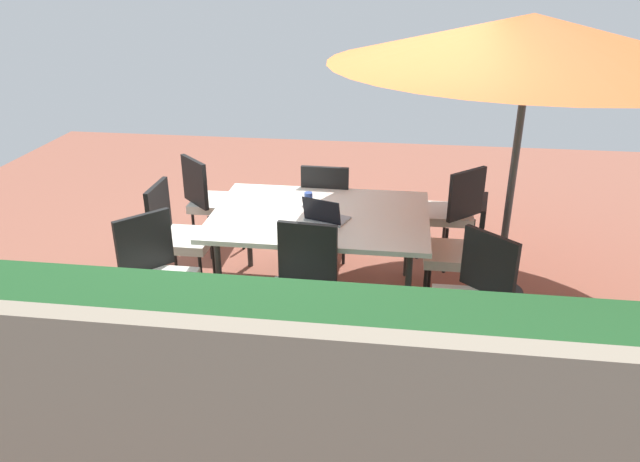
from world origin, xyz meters
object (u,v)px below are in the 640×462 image
patio_umbrella (531,40)px  chair_southeast (210,198)px  chair_north (302,286)px  chair_northeast (156,274)px  dining_table (320,219)px  chair_south (327,205)px  chair_northwest (473,296)px  cup (308,199)px  chair_east (177,233)px  chair_southwest (453,210)px  laptop (325,216)px  chair_west (460,249)px

patio_umbrella → chair_southeast: size_ratio=3.07×
chair_north → chair_northeast: 1.11m
dining_table → chair_south: size_ratio=1.82×
chair_northwest → cup: bearing=-174.5°
chair_south → chair_southeast: 1.16m
patio_umbrella → chair_southeast: (2.73, -0.58, -1.60)m
chair_east → chair_southwest: bearing=-70.3°
chair_north → laptop: laptop is taller
patio_umbrella → laptop: 2.01m
chair_south → chair_southeast: size_ratio=1.00×
chair_southeast → chair_northeast: (-0.07, 1.58, 0.00)m
chair_south → chair_east: 1.44m
chair_west → chair_southwest: same height
chair_east → cup: bearing=-77.8°
dining_table → chair_west: 1.17m
dining_table → chair_southwest: bearing=-144.9°
chair_southeast → chair_northeast: size_ratio=1.00×
chair_southwest → cup: chair_southwest is taller
chair_south → dining_table: bearing=94.1°
chair_northwest → cup: chair_northwest is taller
chair_southeast → chair_south: bearing=-136.5°
patio_umbrella → cup: 2.12m
dining_table → chair_east: bearing=2.1°
dining_table → chair_west: chair_west is taller
chair_west → chair_southeast: (2.35, -0.83, 0.00)m
chair_west → patio_umbrella: bearing=132.0°
laptop → chair_west: bearing=-154.4°
patio_umbrella → chair_east: size_ratio=3.07×
chair_south → chair_west: 1.44m
chair_southwest → patio_umbrella: bearing=80.2°
patio_umbrella → laptop: (1.47, 0.37, -1.33)m
chair_southeast → cup: bearing=-164.6°
chair_south → chair_southeast: bearing=0.3°
chair_west → chair_northeast: (2.28, 0.74, 0.00)m
dining_table → chair_southwest: 1.41m
patio_umbrella → chair_southwest: (0.39, -0.59, -1.60)m
chair_south → chair_southeast: same height
cup → chair_southwest: bearing=-154.4°
chair_south → chair_southwest: size_ratio=1.00×
chair_southeast → laptop: (-1.26, 0.94, 0.27)m
dining_table → chair_south: chair_south is taller
dining_table → patio_umbrella: (-1.53, -0.21, 1.42)m
chair_south → chair_northeast: (1.09, 1.55, 0.00)m
chair_southwest → laptop: size_ratio=2.55×
chair_west → laptop: laptop is taller
chair_south → laptop: size_ratio=2.55×
chair_east → laptop: laptop is taller
patio_umbrella → laptop: size_ratio=7.85×
chair_south → laptop: bearing=97.6°
chair_south → chair_west: same height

